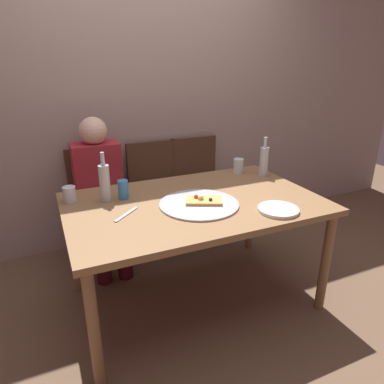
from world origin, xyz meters
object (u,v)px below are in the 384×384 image
(soda_can, at_px, (123,190))
(chair_left, at_px, (99,196))
(chair_middle, at_px, (157,188))
(chair_right, at_px, (199,181))
(tumbler_far, at_px, (69,194))
(pizza_slice_last, at_px, (203,200))
(tumbler_near, at_px, (238,166))
(dining_table, at_px, (194,211))
(wine_bottle, at_px, (105,182))
(pizza_tray, at_px, (199,204))
(plate_stack, at_px, (278,210))
(beer_bottle, at_px, (264,161))
(guest_in_sweater, at_px, (101,187))
(table_knife, at_px, (126,214))

(soda_can, relative_size, chair_left, 0.14)
(chair_middle, xyz_separation_m, chair_right, (0.41, 0.00, 0.00))
(tumbler_far, bearing_deg, pizza_slice_last, -26.28)
(tumbler_near, distance_m, chair_middle, 0.78)
(dining_table, relative_size, wine_bottle, 5.04)
(chair_left, bearing_deg, chair_right, -180.00)
(pizza_tray, height_order, plate_stack, plate_stack)
(pizza_slice_last, height_order, beer_bottle, beer_bottle)
(pizza_tray, distance_m, tumbler_near, 0.71)
(plate_stack, relative_size, chair_left, 0.27)
(tumbler_far, xyz_separation_m, chair_left, (0.26, 0.60, -0.27))
(guest_in_sweater, bearing_deg, dining_table, 121.44)
(tumbler_near, relative_size, chair_right, 0.13)
(table_knife, distance_m, chair_middle, 1.07)
(plate_stack, bearing_deg, chair_right, 86.94)
(plate_stack, xyz_separation_m, chair_right, (0.07, 1.24, -0.23))
(soda_can, bearing_deg, chair_right, 38.81)
(dining_table, distance_m, pizza_tray, 0.11)
(pizza_slice_last, bearing_deg, pizza_tray, -172.97)
(pizza_slice_last, height_order, chair_middle, chair_middle)
(beer_bottle, relative_size, guest_in_sweater, 0.25)
(tumbler_far, bearing_deg, wine_bottle, -19.22)
(dining_table, relative_size, pizza_slice_last, 6.21)
(tumbler_near, relative_size, table_knife, 0.51)
(pizza_slice_last, distance_m, guest_in_sweater, 0.96)
(pizza_tray, distance_m, chair_left, 1.10)
(tumbler_far, distance_m, table_knife, 0.43)
(tumbler_near, xyz_separation_m, tumbler_far, (-1.26, -0.08, -0.01))
(table_knife, xyz_separation_m, chair_left, (-0.02, 0.93, -0.23))
(dining_table, distance_m, pizza_slice_last, 0.12)
(chair_middle, bearing_deg, plate_stack, 105.32)
(chair_left, bearing_deg, pizza_tray, 115.03)
(beer_bottle, bearing_deg, chair_right, 109.39)
(dining_table, xyz_separation_m, table_knife, (-0.44, -0.03, 0.07))
(wine_bottle, bearing_deg, chair_middle, 50.77)
(table_knife, height_order, guest_in_sweater, guest_in_sweater)
(wine_bottle, bearing_deg, dining_table, -24.11)
(wine_bottle, bearing_deg, pizza_tray, -30.84)
(chair_left, bearing_deg, beer_bottle, 150.02)
(chair_middle, bearing_deg, tumbler_near, 134.05)
(soda_can, xyz_separation_m, table_knife, (-0.05, -0.25, -0.06))
(pizza_slice_last, height_order, soda_can, soda_can)
(plate_stack, bearing_deg, guest_in_sweater, 127.61)
(dining_table, bearing_deg, soda_can, 151.28)
(tumbler_near, xyz_separation_m, chair_middle, (-0.50, 0.52, -0.28))
(pizza_slice_last, relative_size, chair_right, 0.28)
(pizza_slice_last, bearing_deg, wine_bottle, 151.16)
(chair_left, xyz_separation_m, chair_right, (0.91, 0.00, 0.00))
(dining_table, bearing_deg, tumbler_near, 34.66)
(table_knife, height_order, chair_middle, chair_middle)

